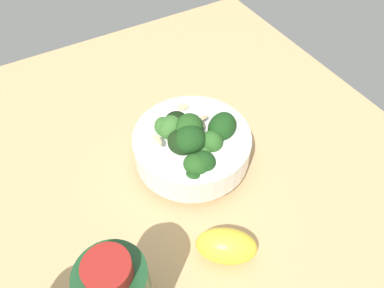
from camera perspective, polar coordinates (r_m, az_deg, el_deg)
The scene contains 3 objects.
ground_plane at distance 61.44cm, azimuth -2.66°, elevation -1.57°, with size 70.53×70.53×3.82cm, color tan.
bowl_of_broccoli at distance 54.57cm, azimuth 0.04°, elevation -0.02°, with size 17.03×17.03×9.68cm.
lemon_wedge at distance 48.22cm, azimuth 5.21°, elevation -15.08°, with size 7.61×4.43×4.43cm, color yellow.
Camera 1 is at (-35.34, 17.06, 45.37)cm, focal length 35.33 mm.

